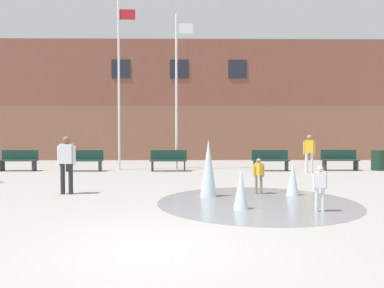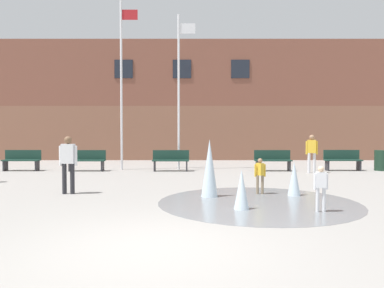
% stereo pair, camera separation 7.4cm
% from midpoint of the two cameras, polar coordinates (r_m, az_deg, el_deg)
% --- Properties ---
extents(ground_plane, '(100.00, 100.00, 0.00)m').
position_cam_midpoint_polar(ground_plane, '(5.74, -6.13, -15.47)').
color(ground_plane, gray).
extents(library_building, '(36.00, 6.05, 7.29)m').
position_cam_midpoint_polar(library_building, '(25.65, -1.54, 6.18)').
color(library_building, brown).
rests_on(library_building, ground).
extents(splash_fountain, '(4.85, 4.85, 1.52)m').
position_cam_midpoint_polar(splash_fountain, '(9.55, 7.31, -5.66)').
color(splash_fountain, gray).
rests_on(splash_fountain, ground).
extents(park_bench_far_left, '(1.60, 0.44, 0.91)m').
position_cam_midpoint_polar(park_bench_far_left, '(18.10, -24.66, -2.22)').
color(park_bench_far_left, '#28282D').
rests_on(park_bench_far_left, ground).
extents(park_bench_left_of_flagpoles, '(1.60, 0.44, 0.91)m').
position_cam_midpoint_polar(park_bench_left_of_flagpoles, '(17.00, -15.87, -2.37)').
color(park_bench_left_of_flagpoles, '#28282D').
rests_on(park_bench_left_of_flagpoles, ground).
extents(park_bench_under_left_flagpole, '(1.60, 0.44, 0.91)m').
position_cam_midpoint_polar(park_bench_under_left_flagpole, '(16.38, -3.39, -2.46)').
color(park_bench_under_left_flagpole, '#28282D').
rests_on(park_bench_under_left_flagpole, ground).
extents(park_bench_under_right_flagpole, '(1.60, 0.44, 0.91)m').
position_cam_midpoint_polar(park_bench_under_right_flagpole, '(16.78, 12.06, -2.39)').
color(park_bench_under_right_flagpole, '#28282D').
rests_on(park_bench_under_right_flagpole, ground).
extents(park_bench_far_right, '(1.60, 0.44, 0.91)m').
position_cam_midpoint_polar(park_bench_far_right, '(17.87, 21.79, -2.23)').
color(park_bench_far_right, '#28282D').
rests_on(park_bench_far_right, ground).
extents(adult_watching, '(0.50, 0.31, 1.59)m').
position_cam_midpoint_polar(adult_watching, '(16.26, 17.63, -0.97)').
color(adult_watching, silver).
rests_on(adult_watching, ground).
extents(child_in_fountain, '(0.31, 0.15, 0.99)m').
position_cam_midpoint_polar(child_in_fountain, '(8.47, 19.01, -5.92)').
color(child_in_fountain, silver).
rests_on(child_in_fountain, ground).
extents(child_running, '(0.31, 0.24, 0.99)m').
position_cam_midpoint_polar(child_running, '(10.46, 10.26, -4.38)').
color(child_running, '#89755B').
rests_on(child_running, ground).
extents(adult_in_red, '(0.50, 0.22, 1.59)m').
position_cam_midpoint_polar(adult_in_red, '(10.83, -18.43, -2.35)').
color(adult_in_red, '#28282D').
rests_on(adult_in_red, ground).
extents(flagpole_left, '(0.80, 0.10, 7.59)m').
position_cam_midpoint_polar(flagpole_left, '(17.37, -10.77, 9.52)').
color(flagpole_left, silver).
rests_on(flagpole_left, ground).
extents(flagpole_right, '(0.80, 0.10, 6.98)m').
position_cam_midpoint_polar(flagpole_right, '(17.05, -2.08, 8.64)').
color(flagpole_right, silver).
rests_on(flagpole_right, ground).
extents(trash_can, '(0.56, 0.56, 0.90)m').
position_cam_midpoint_polar(trash_can, '(18.56, 26.69, -2.24)').
color(trash_can, '#193323').
rests_on(trash_can, ground).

